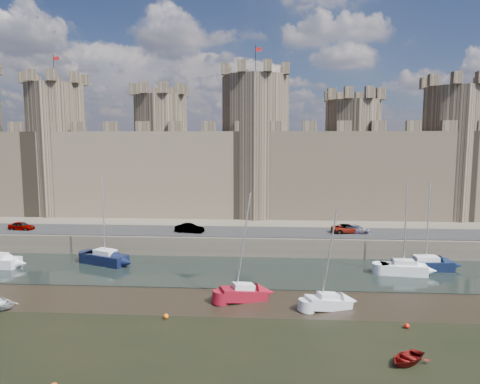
{
  "coord_description": "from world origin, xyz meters",
  "views": [
    {
      "loc": [
        4.07,
        -23.69,
        14.84
      ],
      "look_at": [
        1.12,
        22.0,
        9.47
      ],
      "focal_mm": 32.0,
      "sensor_mm": 36.0,
      "label": 1
    }
  ],
  "objects": [
    {
      "name": "car_1",
      "position": [
        -6.47,
        32.92,
        3.15
      ],
      "size": [
        4.1,
        2.02,
        1.29
      ],
      "primitive_type": "imported",
      "rotation": [
        0.0,
        0.0,
        1.4
      ],
      "color": "gray",
      "rests_on": "quay"
    },
    {
      "name": "dinghy_4",
      "position": [
        13.56,
        4.29,
        0.31
      ],
      "size": [
        3.69,
        3.63,
        0.63
      ],
      "primitive_type": "imported",
      "rotation": [
        1.57,
        0.0,
        5.45
      ],
      "color": "#660D0B",
      "rests_on": "ground"
    },
    {
      "name": "car_2",
      "position": [
        16.06,
        34.04,
        3.1
      ],
      "size": [
        4.39,
        2.47,
        1.2
      ],
      "primitive_type": "imported",
      "rotation": [
        0.0,
        0.0,
        1.37
      ],
      "color": "gray",
      "rests_on": "quay"
    },
    {
      "name": "buoy_3",
      "position": [
        15.29,
        9.78,
        0.21
      ],
      "size": [
        0.42,
        0.42,
        0.42
      ],
      "primitive_type": "sphere",
      "color": "red",
      "rests_on": "ground"
    },
    {
      "name": "castle",
      "position": [
        -0.64,
        48.0,
        11.67
      ],
      "size": [
        108.5,
        11.0,
        29.0
      ],
      "color": "#42382B",
      "rests_on": "quay"
    },
    {
      "name": "sailboat_3",
      "position": [
        22.52,
        25.86,
        0.79
      ],
      "size": [
        5.91,
        2.51,
        10.2
      ],
      "rotation": [
        0.0,
        0.0,
        0.04
      ],
      "color": "black",
      "rests_on": "ground"
    },
    {
      "name": "road",
      "position": [
        0.0,
        34.0,
        2.55
      ],
      "size": [
        160.0,
        7.0,
        0.1
      ],
      "primitive_type": "cube",
      "color": "black",
      "rests_on": "quay"
    },
    {
      "name": "quay",
      "position": [
        0.0,
        60.0,
        1.25
      ],
      "size": [
        160.0,
        60.0,
        2.5
      ],
      "primitive_type": "cube",
      "color": "#4C443A",
      "rests_on": "ground"
    },
    {
      "name": "sailboat_2",
      "position": [
        19.35,
        23.89,
        0.84
      ],
      "size": [
        5.08,
        2.43,
        10.59
      ],
      "rotation": [
        0.0,
        0.0,
        -0.11
      ],
      "color": "white",
      "rests_on": "ground"
    },
    {
      "name": "buoy_1",
      "position": [
        -4.38,
        10.4,
        0.22
      ],
      "size": [
        0.45,
        0.45,
        0.45
      ],
      "primitive_type": "sphere",
      "color": "#FF620B",
      "rests_on": "ground"
    },
    {
      "name": "car_0",
      "position": [
        -30.36,
        33.18,
        3.11
      ],
      "size": [
        3.76,
        1.92,
        1.22
      ],
      "primitive_type": "imported",
      "rotation": [
        0.0,
        0.0,
        1.43
      ],
      "color": "gray",
      "rests_on": "quay"
    },
    {
      "name": "water_channel",
      "position": [
        0.0,
        24.0,
        0.04
      ],
      "size": [
        160.0,
        12.0,
        0.08
      ],
      "primitive_type": "cube",
      "color": "black",
      "rests_on": "ground"
    },
    {
      "name": "sailboat_1",
      "position": [
        -15.52,
        25.73,
        0.87
      ],
      "size": [
        6.09,
        4.22,
        11.38
      ],
      "rotation": [
        0.0,
        0.0,
        -0.39
      ],
      "color": "black",
      "rests_on": "ground"
    },
    {
      "name": "sailboat_5",
      "position": [
        9.57,
        13.56,
        0.66
      ],
      "size": [
        4.42,
        2.89,
        8.89
      ],
      "rotation": [
        0.0,
        0.0,
        0.34
      ],
      "color": "beige",
      "rests_on": "ground"
    },
    {
      "name": "sailboat_4",
      "position": [
        1.9,
        15.03,
        0.75
      ],
      "size": [
        4.71,
        3.18,
        10.26
      ],
      "rotation": [
        0.0,
        0.0,
        0.37
      ],
      "color": "maroon",
      "rests_on": "ground"
    },
    {
      "name": "car_3",
      "position": [
        15.09,
        34.15,
        3.13
      ],
      "size": [
        4.81,
        2.87,
        1.25
      ],
      "primitive_type": "imported",
      "rotation": [
        0.0,
        0.0,
        1.76
      ],
      "color": "gray",
      "rests_on": "quay"
    }
  ]
}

